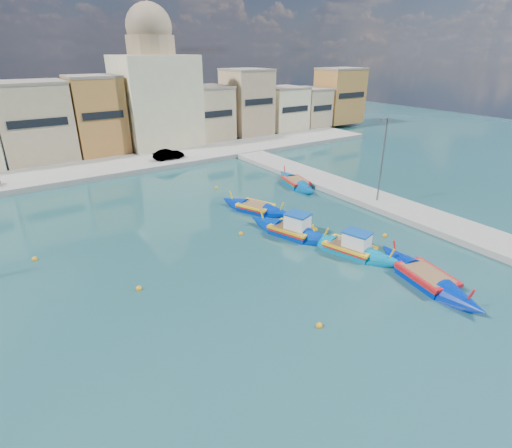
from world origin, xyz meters
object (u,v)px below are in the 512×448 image
object	(u,v)px
luzzu_blue_south	(426,279)
luzzu_blue_cabin	(292,231)
quay_street_lamp	(382,159)
luzzu_cyan_mid	(296,183)
church_block	(155,87)
luzzu_turquoise_cabin	(350,249)
luzzu_green	(256,208)

from	to	relation	value
luzzu_blue_south	luzzu_blue_cabin	bearing A→B (deg)	104.11
quay_street_lamp	luzzu_cyan_mid	bearing A→B (deg)	105.72
church_block	quay_street_lamp	size ratio (longest dim) A/B	2.39
luzzu_turquoise_cabin	luzzu_green	bearing A→B (deg)	95.70
luzzu_cyan_mid	luzzu_blue_cabin	bearing A→B (deg)	-130.68
luzzu_blue_cabin	luzzu_green	size ratio (longest dim) A/B	1.10
luzzu_green	quay_street_lamp	bearing A→B (deg)	-26.74
luzzu_cyan_mid	luzzu_blue_south	bearing A→B (deg)	-105.99
luzzu_turquoise_cabin	luzzu_cyan_mid	bearing A→B (deg)	64.84
church_block	luzzu_cyan_mid	distance (m)	27.06
quay_street_lamp	luzzu_green	distance (m)	11.98
quay_street_lamp	luzzu_cyan_mid	xyz separation A→B (m)	(-2.44, 8.68, -4.08)
quay_street_lamp	luzzu_cyan_mid	world-z (taller)	quay_street_lamp
luzzu_blue_cabin	luzzu_turquoise_cabin	bearing A→B (deg)	-71.90
quay_street_lamp	luzzu_blue_south	size ratio (longest dim) A/B	0.89
luzzu_turquoise_cabin	luzzu_blue_south	distance (m)	5.51
luzzu_blue_cabin	luzzu_cyan_mid	size ratio (longest dim) A/B	0.99
church_block	luzzu_green	xyz separation A→B (m)	(-2.61, -28.93, -8.16)
luzzu_blue_cabin	luzzu_blue_south	size ratio (longest dim) A/B	0.94
luzzu_green	luzzu_blue_south	xyz separation A→B (m)	(2.05, -15.80, 0.01)
luzzu_turquoise_cabin	luzzu_green	size ratio (longest dim) A/B	1.13
luzzu_blue_cabin	quay_street_lamp	bearing A→B (deg)	3.90
luzzu_blue_cabin	luzzu_green	bearing A→B (deg)	85.39
luzzu_turquoise_cabin	luzzu_cyan_mid	xyz separation A→B (m)	(6.58, 14.00, -0.07)
church_block	luzzu_cyan_mid	world-z (taller)	church_block
quay_street_lamp	luzzu_turquoise_cabin	bearing A→B (deg)	-149.48
luzzu_blue_cabin	luzzu_cyan_mid	bearing A→B (deg)	49.32
luzzu_blue_south	quay_street_lamp	bearing A→B (deg)	53.27
church_block	luzzu_turquoise_cabin	bearing A→B (deg)	-92.29
luzzu_blue_south	luzzu_cyan_mid	bearing A→B (deg)	74.01
luzzu_turquoise_cabin	luzzu_blue_cabin	xyz separation A→B (m)	(-1.50, 4.60, 0.03)
luzzu_turquoise_cabin	church_block	bearing A→B (deg)	87.71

